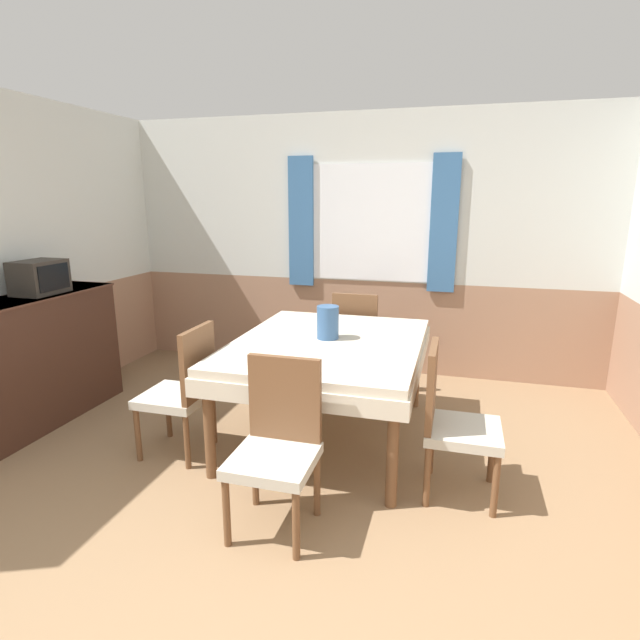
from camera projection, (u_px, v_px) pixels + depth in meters
name	position (u px, v px, depth m)	size (l,w,h in m)	color
wall_back	(358.00, 245.00, 5.09)	(5.27, 0.09, 2.60)	silver
wall_left	(2.00, 261.00, 3.92)	(0.05, 4.24, 2.60)	silver
dining_table	(328.00, 354.00, 3.68)	(1.37, 1.71, 0.77)	beige
chair_head_window	(357.00, 337.00, 4.73)	(0.44, 0.44, 0.94)	brown
chair_left_near	(183.00, 388.00, 3.47)	(0.44, 0.44, 0.94)	brown
chair_right_near	(451.00, 418.00, 3.00)	(0.44, 0.44, 0.94)	brown
chair_head_near	(277.00, 441.00, 2.71)	(0.44, 0.44, 0.94)	brown
sideboard	(30.00, 362.00, 3.93)	(0.46, 1.57, 1.04)	#3D2319
tv	(39.00, 277.00, 3.94)	(0.29, 0.37, 0.27)	#2D2823
vase	(328.00, 322.00, 3.68)	(0.16, 0.16, 0.25)	#335684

